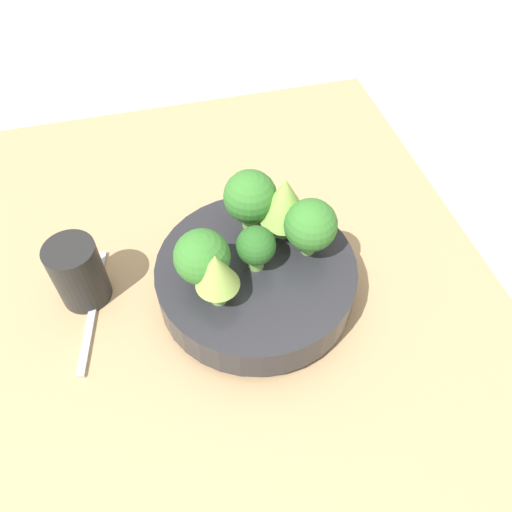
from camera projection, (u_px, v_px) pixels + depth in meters
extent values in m
plane|color=silver|center=(247.00, 323.00, 0.71)|extent=(6.00, 6.00, 0.00)
cube|color=tan|center=(247.00, 314.00, 0.70)|extent=(0.97, 0.71, 0.05)
cylinder|color=#28282D|center=(256.00, 291.00, 0.68)|extent=(0.12, 0.12, 0.01)
cylinder|color=#28282D|center=(256.00, 277.00, 0.66)|extent=(0.26, 0.26, 0.05)
cylinder|color=#7AB256|center=(251.00, 218.00, 0.67)|extent=(0.02, 0.02, 0.03)
sphere|color=#387A2D|center=(250.00, 196.00, 0.64)|extent=(0.07, 0.07, 0.07)
cylinder|color=#7AB256|center=(308.00, 244.00, 0.65)|extent=(0.02, 0.02, 0.03)
sphere|color=#387A2D|center=(311.00, 225.00, 0.62)|extent=(0.07, 0.07, 0.07)
cylinder|color=#6BA34C|center=(283.00, 226.00, 0.66)|extent=(0.02, 0.02, 0.03)
cone|color=#93B751|center=(285.00, 199.00, 0.62)|extent=(0.07, 0.07, 0.07)
cylinder|color=#609347|center=(204.00, 275.00, 0.61)|extent=(0.02, 0.02, 0.03)
sphere|color=#387A2D|center=(202.00, 257.00, 0.59)|extent=(0.07, 0.07, 0.07)
cylinder|color=#7AB256|center=(256.00, 260.00, 0.63)|extent=(0.02, 0.02, 0.02)
sphere|color=#286023|center=(256.00, 245.00, 0.61)|extent=(0.05, 0.05, 0.05)
cylinder|color=#7AB256|center=(219.00, 292.00, 0.60)|extent=(0.02, 0.02, 0.03)
cone|color=#93B751|center=(216.00, 270.00, 0.56)|extent=(0.05, 0.05, 0.05)
cylinder|color=black|center=(78.00, 273.00, 0.65)|extent=(0.07, 0.07, 0.10)
cube|color=#B2B2B7|center=(93.00, 309.00, 0.67)|extent=(0.19, 0.05, 0.01)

